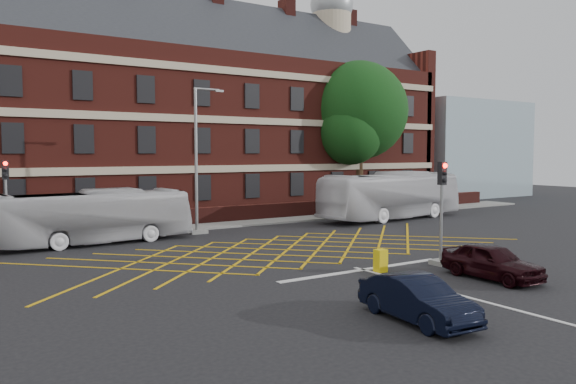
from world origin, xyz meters
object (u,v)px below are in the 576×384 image
deciduous_tree (358,117)px  utility_cabinet (381,261)px  traffic_light_far (7,211)px  bus_left (93,217)px  car_maroon (492,261)px  street_lamp (197,184)px  traffic_light_near (441,223)px  bus_right (392,196)px  car_navy (417,299)px

deciduous_tree → utility_cabinet: bearing=-128.3°
traffic_light_far → utility_cabinet: 18.73m
bus_left → car_maroon: bearing=-150.3°
bus_left → street_lamp: size_ratio=1.19×
traffic_light_near → street_lamp: 14.81m
car_maroon → traffic_light_far: traffic_light_far is taller
traffic_light_near → traffic_light_far: size_ratio=1.00×
bus_right → street_lamp: (-14.18, 1.10, 1.17)m
bus_left → bus_right: bus_right is taller
car_navy → traffic_light_near: (6.61, 5.01, 1.14)m
bus_right → traffic_light_near: traffic_light_near is taller
traffic_light_far → utility_cabinet: (11.36, -14.84, -1.32)m
traffic_light_far → car_maroon: bearing=-52.2°
bus_right → traffic_light_far: traffic_light_far is taller
bus_right → traffic_light_far: 24.08m
car_navy → traffic_light_far: bearing=116.2°
car_navy → traffic_light_near: bearing=42.2°
bus_right → traffic_light_near: 16.07m
traffic_light_near → street_lamp: size_ratio=0.51×
street_lamp → bus_right: bearing=-4.5°
street_lamp → traffic_light_far: bearing=173.5°
deciduous_tree → street_lamp: 19.47m
car_navy → car_maroon: 6.51m
traffic_light_near → traffic_light_far: 20.92m
car_navy → utility_cabinet: (3.55, 5.33, -0.18)m
bus_left → traffic_light_far: bearing=62.2°
traffic_light_near → utility_cabinet: bearing=174.1°
traffic_light_far → street_lamp: bearing=-6.5°
car_maroon → deciduous_tree: bearing=61.5°
traffic_light_far → street_lamp: street_lamp is taller
car_navy → traffic_light_near: traffic_light_near is taller
car_navy → utility_cabinet: size_ratio=4.27×
bus_right → utility_cabinet: bearing=129.6°
street_lamp → deciduous_tree: bearing=20.7°
traffic_light_far → deciduous_tree: bearing=11.4°
car_maroon → deciduous_tree: (13.50, 23.52, 6.95)m
deciduous_tree → utility_cabinet: 26.93m
car_navy → street_lamp: (1.98, 19.04, 2.20)m
deciduous_tree → traffic_light_near: 25.14m
deciduous_tree → bus_right: bearing=-114.1°
utility_cabinet → deciduous_tree: bearing=51.7°
car_maroon → deciduous_tree: deciduous_tree is taller
bus_right → car_maroon: (-10.02, -15.76, -1.00)m
traffic_light_far → traffic_light_near: bearing=-46.4°
bus_right → car_navy: (-16.16, -17.94, -1.04)m
bus_right → deciduous_tree: (3.48, 7.76, 5.96)m
car_maroon → traffic_light_far: (-13.95, 17.99, 1.10)m
traffic_light_far → bus_left: bearing=-25.2°
bus_right → traffic_light_far: bearing=79.3°
car_navy → car_maroon: size_ratio=0.98×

